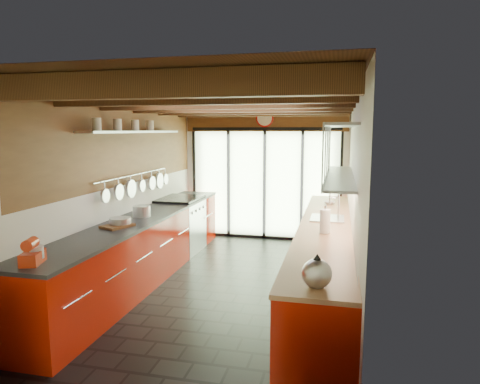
{
  "coord_description": "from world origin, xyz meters",
  "views": [
    {
      "loc": [
        1.41,
        -5.47,
        2.12
      ],
      "look_at": [
        0.04,
        0.4,
        1.25
      ],
      "focal_mm": 32.0,
      "sensor_mm": 36.0,
      "label": 1
    }
  ],
  "objects_px": {
    "kettle": "(317,272)",
    "bowl": "(329,203)",
    "soap_bottle": "(325,225)",
    "stand_mixer": "(33,253)",
    "paper_towel": "(325,221)"
  },
  "relations": [
    {
      "from": "kettle",
      "to": "bowl",
      "type": "xyz_separation_m",
      "value": [
        0.0,
        3.84,
        -0.1
      ]
    },
    {
      "from": "kettle",
      "to": "bowl",
      "type": "relative_size",
      "value": 1.58
    },
    {
      "from": "stand_mixer",
      "to": "bowl",
      "type": "relative_size",
      "value": 1.63
    },
    {
      "from": "stand_mixer",
      "to": "paper_towel",
      "type": "xyz_separation_m",
      "value": [
        2.54,
        1.78,
        0.05
      ]
    },
    {
      "from": "kettle",
      "to": "soap_bottle",
      "type": "height_order",
      "value": "kettle"
    },
    {
      "from": "stand_mixer",
      "to": "bowl",
      "type": "xyz_separation_m",
      "value": [
        2.54,
        3.84,
        -0.07
      ]
    },
    {
      "from": "kettle",
      "to": "soap_bottle",
      "type": "relative_size",
      "value": 1.56
    },
    {
      "from": "paper_towel",
      "to": "bowl",
      "type": "height_order",
      "value": "paper_towel"
    },
    {
      "from": "stand_mixer",
      "to": "paper_towel",
      "type": "distance_m",
      "value": 3.1
    },
    {
      "from": "bowl",
      "to": "stand_mixer",
      "type": "bearing_deg",
      "value": -123.51
    },
    {
      "from": "paper_towel",
      "to": "soap_bottle",
      "type": "xyz_separation_m",
      "value": [
        0.0,
        0.01,
        -0.05
      ]
    },
    {
      "from": "stand_mixer",
      "to": "kettle",
      "type": "bearing_deg",
      "value": -0.15
    },
    {
      "from": "paper_towel",
      "to": "kettle",
      "type": "bearing_deg",
      "value": -90.0
    },
    {
      "from": "kettle",
      "to": "bowl",
      "type": "distance_m",
      "value": 3.84
    },
    {
      "from": "kettle",
      "to": "soap_bottle",
      "type": "bearing_deg",
      "value": 90.0
    }
  ]
}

